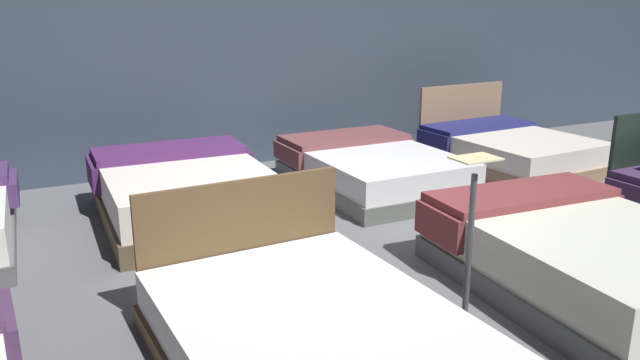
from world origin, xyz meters
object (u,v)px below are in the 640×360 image
(bed_5, at_px, (184,192))
(price_sign, at_px, (468,264))
(bed_7, at_px, (508,149))
(bed_1, at_px, (311,337))
(bed_6, at_px, (371,168))
(bed_2, at_px, (584,256))

(bed_5, distance_m, price_sign, 3.14)
(bed_7, bearing_deg, bed_1, -147.90)
(bed_5, distance_m, bed_6, 2.20)
(bed_2, distance_m, bed_5, 3.64)
(price_sign, bearing_deg, bed_2, 3.79)
(bed_2, xyz_separation_m, bed_7, (2.08, 3.01, -0.03))
(bed_6, relative_size, bed_7, 1.03)
(bed_2, bearing_deg, bed_7, 58.80)
(bed_5, relative_size, bed_6, 0.97)
(bed_5, bearing_deg, bed_7, 3.40)
(bed_5, xyz_separation_m, price_sign, (1.07, -2.95, 0.18))
(price_sign, bearing_deg, bed_5, 109.93)
(bed_6, xyz_separation_m, price_sign, (-1.13, -3.04, 0.23))
(bed_6, bearing_deg, bed_7, 0.93)
(bed_1, height_order, bed_6, bed_1)
(bed_6, bearing_deg, bed_1, -126.90)
(bed_2, height_order, bed_6, bed_2)
(bed_5, bearing_deg, price_sign, -68.52)
(price_sign, bearing_deg, bed_7, 43.64)
(bed_7, bearing_deg, bed_6, 178.31)
(bed_1, bearing_deg, bed_6, 51.15)
(bed_7, bearing_deg, price_sign, -139.29)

